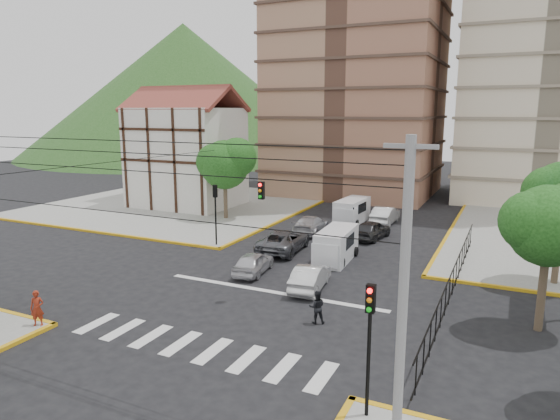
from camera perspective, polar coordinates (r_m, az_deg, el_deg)
The scene contains 23 objects.
ground at distance 26.66m, azimuth -2.04°, elevation -10.15°, with size 160.00×160.00×0.00m, color black.
sidewalk_nw at distance 53.37m, azimuth -11.30°, elevation 0.64°, with size 26.00×26.00×0.15m, color gray.
crosswalk_stripes at distance 21.97m, azimuth -9.51°, elevation -15.19°, with size 12.00×2.40×0.01m, color silver.
stop_line at distance 27.66m, azimuth -0.89°, elevation -9.32°, with size 13.00×0.40×0.01m, color silver.
tudor_building at distance 52.09m, azimuth -10.63°, elevation 6.15°, with size 10.80×8.05×12.23m.
distant_hill at distance 113.58m, azimuth -10.79°, elevation 13.25°, with size 70.00×70.00×28.00m, color #214B19.
park_fence at distance 28.35m, azimuth 19.04°, elevation -9.45°, with size 0.10×22.50×1.66m, color black, non-canonical shape.
tree_park_a at distance 24.54m, azimuth 28.61°, elevation -1.23°, with size 4.41×3.60×6.83m.
tree_tudor at distance 44.86m, azimuth -6.22°, elevation 5.44°, with size 5.39×4.40×7.43m.
traffic_light_se at distance 16.10m, azimuth 10.20°, elevation -13.21°, with size 0.28×0.22×4.40m.
traffic_light_nw at distance 36.11m, azimuth -7.40°, elevation 0.62°, with size 0.28×0.22×4.40m.
traffic_light_hanging at distance 23.35m, azimuth -4.44°, elevation 1.79°, with size 18.00×9.12×0.92m.
utility_pole_se at distance 14.15m, azimuth 13.89°, elevation -9.65°, with size 1.40×0.28×9.00m.
van_right_lane at distance 32.94m, azimuth 6.34°, elevation -4.13°, with size 2.07×4.75×2.10m.
van_left_lane at distance 44.24m, azimuth 8.13°, elevation -0.20°, with size 2.13×4.76×2.09m.
car_silver_front_left at distance 30.52m, azimuth -3.06°, elevation -6.02°, with size 1.58×3.91×1.33m, color silver.
car_white_front_right at distance 27.93m, azimuth 3.49°, elevation -7.64°, with size 1.46×4.19×1.38m, color silver.
car_grey_mid_left at distance 35.15m, azimuth 0.43°, elevation -3.50°, with size 2.55×5.53×1.54m, color #5C5E64.
car_silver_rear_left at distance 40.34m, azimuth 3.50°, elevation -1.67°, with size 1.98×4.86×1.41m, color silver.
car_darkgrey_mid_right at distance 39.09m, azimuth 10.42°, elevation -2.22°, with size 1.74×4.32×1.47m, color #29292C.
car_white_rear_right at distance 44.61m, azimuth 11.92°, elevation -0.56°, with size 1.62×4.66×1.53m, color silver.
pedestrian_sw_corner at distance 25.47m, azimuth -26.01°, elevation -10.05°, with size 0.60×0.39×1.64m, color maroon.
pedestrian_crosswalk at distance 23.63m, azimuth 4.23°, elevation -11.00°, with size 0.77×0.60×1.58m, color black.
Camera 1 is at (11.46, -22.01, 9.74)m, focal length 32.00 mm.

